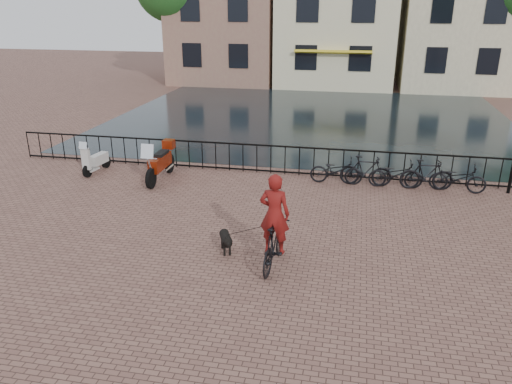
% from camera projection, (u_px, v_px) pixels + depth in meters
% --- Properties ---
extents(ground, '(100.00, 100.00, 0.00)m').
position_uv_depth(ground, '(226.00, 298.00, 10.17)').
color(ground, brown).
rests_on(ground, ground).
extents(canal_water, '(20.00, 20.00, 0.00)m').
position_uv_depth(canal_water, '(311.00, 118.00, 26.00)').
color(canal_water, black).
rests_on(canal_water, ground).
extents(railing, '(20.00, 0.05, 1.02)m').
position_uv_depth(railing, '(285.00, 160.00, 17.31)').
color(railing, black).
rests_on(railing, ground).
extents(cyclist, '(0.86, 1.94, 2.60)m').
position_uv_depth(cyclist, '(274.00, 227.00, 11.08)').
color(cyclist, black).
rests_on(cyclist, ground).
extents(dog, '(0.59, 0.89, 0.58)m').
position_uv_depth(dog, '(226.00, 241.00, 11.97)').
color(dog, black).
rests_on(dog, ground).
extents(motorcycle, '(0.52, 2.15, 1.53)m').
position_uv_depth(motorcycle, '(160.00, 158.00, 16.65)').
color(motorcycle, maroon).
rests_on(motorcycle, ground).
extents(scooter, '(0.56, 1.43, 1.29)m').
position_uv_depth(scooter, '(96.00, 155.00, 17.46)').
color(scooter, beige).
rests_on(scooter, ground).
extents(parked_bike_0, '(1.72, 0.62, 0.90)m').
position_uv_depth(parked_bike_0, '(336.00, 170.00, 16.44)').
color(parked_bike_0, black).
rests_on(parked_bike_0, ground).
extents(parked_bike_1, '(1.67, 0.48, 1.00)m').
position_uv_depth(parked_bike_1, '(366.00, 171.00, 16.25)').
color(parked_bike_1, black).
rests_on(parked_bike_1, ground).
extents(parked_bike_2, '(1.74, 0.68, 0.90)m').
position_uv_depth(parked_bike_2, '(396.00, 174.00, 16.08)').
color(parked_bike_2, black).
rests_on(parked_bike_2, ground).
extents(parked_bike_3, '(1.70, 0.60, 1.00)m').
position_uv_depth(parked_bike_3, '(427.00, 175.00, 15.89)').
color(parked_bike_3, black).
rests_on(parked_bike_3, ground).
extents(parked_bike_4, '(1.77, 0.78, 0.90)m').
position_uv_depth(parked_bike_4, '(458.00, 178.00, 15.73)').
color(parked_bike_4, black).
rests_on(parked_bike_4, ground).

